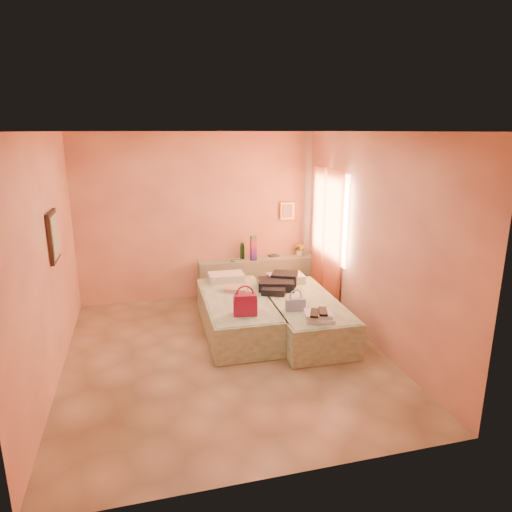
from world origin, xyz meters
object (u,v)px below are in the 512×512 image
at_px(headboard_ledge, 257,277).
at_px(water_bottle, 242,251).
at_px(bed_left, 237,314).
at_px(blue_handbag, 295,304).
at_px(green_book, 274,256).
at_px(flower_vase, 299,248).
at_px(magenta_handbag, 245,304).
at_px(towel_stack, 320,316).
at_px(bed_right, 303,316).

bearing_deg(headboard_ledge, water_bottle, 163.23).
bearing_deg(headboard_ledge, bed_left, -115.38).
height_order(bed_left, blue_handbag, blue_handbag).
bearing_deg(water_bottle, green_book, 0.13).
bearing_deg(headboard_ledge, flower_vase, 2.66).
xyz_separation_m(headboard_ledge, green_book, (0.32, 0.08, 0.34)).
height_order(headboard_ledge, bed_left, headboard_ledge).
xyz_separation_m(magenta_handbag, towel_stack, (0.88, -0.41, -0.09)).
distance_m(green_book, blue_handbag, 2.16).
height_order(flower_vase, blue_handbag, flower_vase).
height_order(bed_right, magenta_handbag, magenta_handbag).
relative_size(flower_vase, magenta_handbag, 0.84).
height_order(bed_left, flower_vase, flower_vase).
relative_size(headboard_ledge, towel_stack, 5.86).
bearing_deg(towel_stack, headboard_ledge, 94.33).
distance_m(headboard_ledge, bed_left, 1.56).
bearing_deg(water_bottle, headboard_ledge, -16.77).
bearing_deg(blue_handbag, headboard_ledge, 96.23).
bearing_deg(green_book, water_bottle, 166.54).
height_order(water_bottle, flower_vase, water_bottle).
relative_size(headboard_ledge, flower_vase, 8.00).
height_order(magenta_handbag, towel_stack, magenta_handbag).
relative_size(bed_left, magenta_handbag, 6.57).
distance_m(green_book, magenta_handbag, 2.34).
height_order(headboard_ledge, magenta_handbag, magenta_handbag).
distance_m(headboard_ledge, magenta_handbag, 2.17).
distance_m(magenta_handbag, towel_stack, 0.97).
bearing_deg(flower_vase, water_bottle, 177.93).
relative_size(headboard_ledge, green_book, 12.11).
xyz_separation_m(blue_handbag, towel_stack, (0.20, -0.38, -0.03)).
bearing_deg(flower_vase, bed_right, -107.82).
xyz_separation_m(bed_left, water_bottle, (0.42, 1.48, 0.54)).
xyz_separation_m(bed_left, towel_stack, (0.85, -1.04, 0.30)).
relative_size(headboard_ledge, water_bottle, 7.54).
xyz_separation_m(bed_left, bed_right, (0.90, -0.30, 0.00)).
height_order(magenta_handbag, blue_handbag, magenta_handbag).
xyz_separation_m(water_bottle, blue_handbag, (0.23, -2.13, -0.20)).
bearing_deg(green_book, blue_handbag, -112.58).
bearing_deg(blue_handbag, green_book, 87.62).
relative_size(headboard_ledge, bed_right, 1.02).
bearing_deg(bed_right, magenta_handbag, -158.97).
height_order(bed_left, magenta_handbag, magenta_handbag).
xyz_separation_m(green_book, blue_handbag, (-0.34, -2.13, -0.08)).
bearing_deg(magenta_handbag, flower_vase, 62.73).
height_order(bed_left, water_bottle, water_bottle).
bearing_deg(bed_right, blue_handbag, -123.22).
bearing_deg(towel_stack, flower_vase, 76.22).
distance_m(bed_left, flower_vase, 2.12).
distance_m(flower_vase, magenta_handbag, 2.55).
xyz_separation_m(headboard_ledge, flower_vase, (0.79, 0.04, 0.45)).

